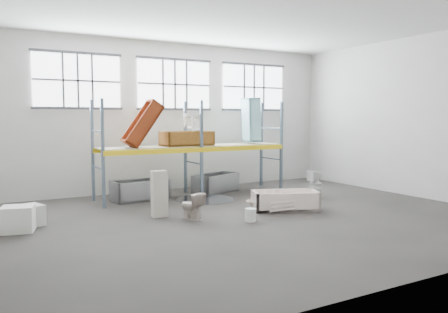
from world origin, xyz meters
TOP-DOWN VIEW (x-y plane):
  - floor at (0.00, 0.00)m, footprint 12.00×10.00m
  - ceiling at (0.00, 0.00)m, footprint 12.00×10.00m
  - wall_back at (0.00, 5.05)m, footprint 12.00×0.10m
  - wall_front at (0.00, -5.05)m, footprint 12.00×0.10m
  - wall_right at (6.05, 0.00)m, footprint 0.10×10.00m
  - window_left at (-3.20, 4.94)m, footprint 2.60×0.04m
  - window_mid at (0.00, 4.94)m, footprint 2.60×0.04m
  - window_right at (3.20, 4.94)m, footprint 2.60×0.04m
  - rack_upright_la at (-3.00, 2.90)m, footprint 0.08×0.08m
  - rack_upright_lb at (-3.00, 4.10)m, footprint 0.08×0.08m
  - rack_upright_ma at (0.00, 2.90)m, footprint 0.08×0.08m
  - rack_upright_mb at (0.00, 4.10)m, footprint 0.08×0.08m
  - rack_upright_ra at (3.00, 2.90)m, footprint 0.08×0.08m
  - rack_upright_rb at (3.00, 4.10)m, footprint 0.08×0.08m
  - rack_beam_front at (0.00, 2.90)m, footprint 6.00×0.10m
  - rack_beam_back at (0.00, 4.10)m, footprint 6.00×0.10m
  - shelf_deck at (0.00, 3.50)m, footprint 5.90×1.10m
  - wet_patch at (0.00, 2.70)m, footprint 1.80×1.80m
  - bathtub_beige at (1.19, 0.25)m, footprint 1.93×1.42m
  - cistern_spare at (1.16, 0.71)m, footprint 0.46×0.35m
  - sink_in_tub at (0.50, 0.71)m, footprint 0.48×0.48m
  - toilet_beige at (-1.47, 0.50)m, footprint 0.54×0.73m
  - cistern_tall at (-2.06, 1.13)m, footprint 0.38×0.25m
  - toilet_white at (3.12, 1.28)m, footprint 0.41×0.41m
  - steel_tub_left at (-1.74, 3.57)m, footprint 1.72×0.93m
  - steel_tub_right at (0.96, 3.79)m, footprint 1.80×1.32m
  - rust_tub_flat at (-0.21, 3.52)m, footprint 1.64×0.83m
  - rust_tub_tilted at (-1.70, 3.40)m, footprint 1.23×0.77m
  - sink_on_shelf at (-0.14, 3.19)m, footprint 0.74×0.64m
  - blue_tub_upright at (2.24, 3.61)m, footprint 0.56×0.75m
  - bucket at (-0.35, -0.42)m, footprint 0.32×0.32m
  - carton_near at (-5.30, 1.23)m, footprint 0.78×0.71m
  - carton_far at (-5.04, 1.70)m, footprint 0.73×0.73m

SIDE VIEW (x-z plane):
  - floor at x=0.00m, z-range -0.10..0.00m
  - wet_patch at x=0.00m, z-range 0.00..0.00m
  - bucket at x=-0.35m, z-range 0.00..0.31m
  - sink_in_tub at x=0.50m, z-range 0.08..0.24m
  - carton_far at x=-5.04m, z-range 0.00..0.48m
  - bathtub_beige at x=1.19m, z-range 0.00..0.51m
  - cistern_spare at x=1.16m, z-range 0.08..0.48m
  - carton_near at x=-5.30m, z-range 0.00..0.56m
  - steel_tub_right at x=0.96m, z-range 0.00..0.60m
  - steel_tub_left at x=-1.74m, z-range 0.00..0.61m
  - toilet_beige at x=-1.47m, z-range 0.00..0.66m
  - toilet_white at x=3.12m, z-range 0.00..0.86m
  - cistern_tall at x=-2.06m, z-range 0.00..1.16m
  - rack_upright_la at x=-3.00m, z-range 0.00..3.00m
  - rack_upright_lb at x=-3.00m, z-range 0.00..3.00m
  - rack_upright_ma at x=0.00m, z-range 0.00..3.00m
  - rack_upright_mb at x=0.00m, z-range 0.00..3.00m
  - rack_upright_ra at x=3.00m, z-range 0.00..3.00m
  - rack_upright_rb at x=3.00m, z-range 0.00..3.00m
  - rack_beam_front at x=0.00m, z-range 1.43..1.57m
  - rack_beam_back at x=0.00m, z-range 1.43..1.57m
  - shelf_deck at x=0.00m, z-range 1.57..1.59m
  - rust_tub_flat at x=-0.21m, z-range 1.59..2.05m
  - sink_on_shelf at x=-0.14m, z-range 1.82..2.37m
  - rust_tub_tilted at x=-1.70m, z-range 1.57..3.02m
  - blue_tub_upright at x=2.24m, z-range 1.65..3.14m
  - wall_back at x=0.00m, z-range 0.00..5.00m
  - wall_front at x=0.00m, z-range 0.00..5.00m
  - wall_right at x=6.05m, z-range 0.00..5.00m
  - window_left at x=-3.20m, z-range 2.80..4.40m
  - window_mid at x=0.00m, z-range 2.80..4.40m
  - window_right at x=3.20m, z-range 2.80..4.40m
  - ceiling at x=0.00m, z-range 5.00..5.10m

